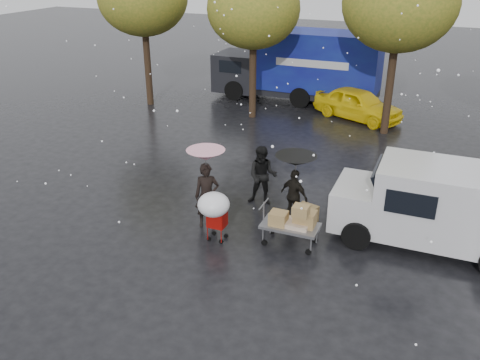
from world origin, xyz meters
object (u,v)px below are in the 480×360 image
at_px(person_black, 294,196).
at_px(blue_truck, 301,66).
at_px(vendor_cart, 294,221).
at_px(white_van, 437,205).
at_px(shopping_cart, 214,207).
at_px(yellow_taxi, 358,104).
at_px(person_pink, 207,196).

height_order(person_black, blue_truck, blue_truck).
bearing_deg(vendor_cart, white_van, 23.06).
relative_size(person_black, vendor_cart, 1.03).
bearing_deg(shopping_cart, yellow_taxi, 83.11).
distance_m(person_pink, yellow_taxi, 11.65).
bearing_deg(yellow_taxi, person_pink, -166.35).
height_order(vendor_cart, yellow_taxi, yellow_taxi).
xyz_separation_m(person_black, yellow_taxi, (-0.10, 10.24, -0.08)).
distance_m(vendor_cart, yellow_taxi, 11.55).
relative_size(person_black, white_van, 0.32).
distance_m(white_van, blue_truck, 14.00).
bearing_deg(blue_truck, shopping_cart, -82.75).
xyz_separation_m(person_black, vendor_cart, (0.38, -1.30, -0.06)).
bearing_deg(blue_truck, vendor_cart, -74.43).
bearing_deg(white_van, person_pink, -166.99).
distance_m(person_black, white_van, 3.78).
bearing_deg(blue_truck, yellow_taxi, -30.56).
height_order(vendor_cart, white_van, white_van).
xyz_separation_m(person_pink, yellow_taxi, (2.05, 11.46, -0.23)).
distance_m(vendor_cart, shopping_cart, 2.09).
relative_size(vendor_cart, shopping_cart, 1.04).
height_order(shopping_cart, blue_truck, blue_truck).
relative_size(vendor_cart, blue_truck, 0.18).
bearing_deg(vendor_cart, yellow_taxi, 92.37).
height_order(white_van, blue_truck, blue_truck).
bearing_deg(vendor_cart, shopping_cart, -160.96).
bearing_deg(yellow_taxi, shopping_cart, -163.11).
xyz_separation_m(white_van, blue_truck, (-7.13, 12.03, 0.60)).
xyz_separation_m(person_pink, white_van, (5.91, 1.36, 0.22)).
distance_m(person_pink, blue_truck, 13.48).
height_order(shopping_cart, yellow_taxi, shopping_cart).
bearing_deg(shopping_cart, vendor_cart, 19.04).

